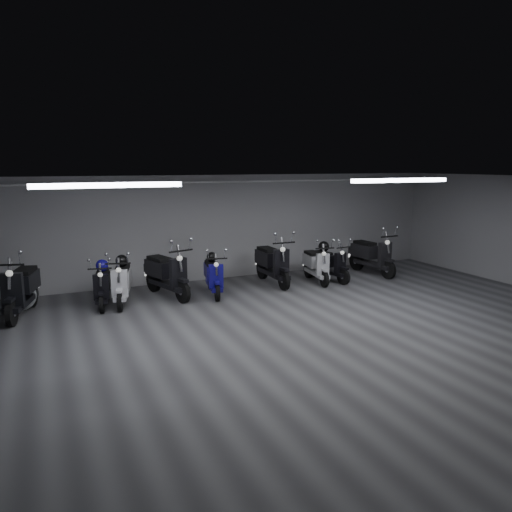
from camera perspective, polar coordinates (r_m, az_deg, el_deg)
name	(u,v)px	position (r m, az deg, el deg)	size (l,w,h in m)	color
floor	(297,338)	(8.89, 4.83, -9.62)	(14.00, 10.00, 0.01)	#3D3E40
ceiling	(300,181)	(8.34, 5.14, 8.80)	(14.00, 10.00, 0.01)	slate
back_wall	(207,228)	(13.05, -5.75, 3.28)	(14.00, 0.01, 2.80)	gray
fluor_strip_left	(108,185)	(8.35, -16.93, 7.94)	(2.40, 0.18, 0.08)	white
fluor_strip_right	(400,180)	(10.89, 16.56, 8.50)	(2.40, 0.18, 0.08)	white
conduit	(207,182)	(12.86, -5.73, 8.63)	(0.05, 0.05, 13.60)	white
scooter_0	(20,281)	(11.01, -25.93, -2.60)	(0.67, 2.01, 1.49)	black
scooter_1	(102,280)	(11.13, -17.59, -2.71)	(0.53, 1.58, 1.18)	black
scooter_2	(121,276)	(11.17, -15.50, -2.27)	(0.58, 1.73, 1.29)	silver
scooter_3	(167,266)	(11.50, -10.42, -1.20)	(0.66, 1.99, 1.48)	black
scooter_4	(213,270)	(11.56, -5.03, -1.65)	(0.55, 1.64, 1.22)	navy
scooter_5	(273,256)	(12.54, 1.97, -0.05)	(0.66, 1.98, 1.47)	black
scooter_6	(316,259)	(12.86, 7.09, -0.37)	(0.56, 1.67, 1.24)	#B0B1B4
scooter_7	(329,258)	(13.08, 8.59, -0.28)	(0.54, 1.63, 1.22)	black
scooter_9	(373,249)	(14.06, 13.51, 0.79)	(0.65, 1.95, 1.45)	black
helmet_0	(212,257)	(11.73, -5.21, -0.13)	(0.25, 0.25, 0.25)	black
helmet_1	(102,266)	(11.29, -17.60, -1.07)	(0.28, 0.28, 0.28)	#120B7B
helmet_2	(324,246)	(13.19, 7.95, 1.11)	(0.29, 0.29, 0.29)	black
helmet_3	(122,261)	(11.35, -15.46, -0.55)	(0.28, 0.28, 0.28)	black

